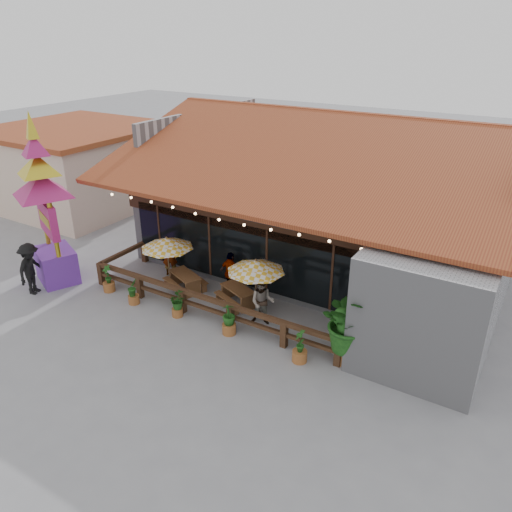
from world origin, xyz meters
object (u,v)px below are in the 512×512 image
Objects in this scene: pedestrian at (31,269)px; tropical_plant at (350,324)px; umbrella_left at (167,243)px; picnic_table_right at (238,293)px; umbrella_right at (256,266)px; thai_sign_tower at (42,190)px; picnic_table_left at (185,279)px.

tropical_plant is at bearing -99.36° from pedestrian.
umbrella_left is 1.52× the size of picnic_table_right.
umbrella_right is at bearing 0.43° from umbrella_left.
thai_sign_tower is 3.51× the size of pedestrian.
umbrella_left reaches higher than pedestrian.
tropical_plant is at bearing -14.05° from umbrella_right.
thai_sign_tower is (-7.09, -2.09, 3.25)m from picnic_table_right.
pedestrian is at bearing -146.50° from picnic_table_left.
umbrella_left is 4.90m from thai_sign_tower.
thai_sign_tower reaches higher than picnic_table_right.
pedestrian is at bearing -143.75° from umbrella_left.
picnic_table_right is at bearing 165.66° from tropical_plant.
umbrella_left is 1.10× the size of tropical_plant.
umbrella_right is 3.88m from tropical_plant.
pedestrian is (-11.61, -2.06, -0.36)m from tropical_plant.
tropical_plant is (6.92, -1.04, 0.90)m from picnic_table_left.
picnic_table_left is (-3.19, 0.11, -1.39)m from umbrella_right.
umbrella_left is at bearing -73.17° from pedestrian.
picnic_table_left is 1.03× the size of picnic_table_right.
umbrella_right reaches higher than picnic_table_right.
pedestrian reaches higher than picnic_table_left.
thai_sign_tower is at bearing -167.00° from umbrella_right.
pedestrian is (-4.68, -3.10, 0.54)m from picnic_table_left.
umbrella_right is 1.22× the size of pedestrian.
thai_sign_tower is 11.99m from tropical_plant.
tropical_plant is (7.56, -0.91, -0.48)m from umbrella_left.
tropical_plant is at bearing 4.43° from thai_sign_tower.
tropical_plant is at bearing -8.55° from picnic_table_left.
umbrella_left is 1.47× the size of picnic_table_left.
picnic_table_left is 2.30m from picnic_table_right.
thai_sign_tower is (-4.80, -1.95, 3.24)m from picnic_table_left.
umbrella_right reaches higher than umbrella_left.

